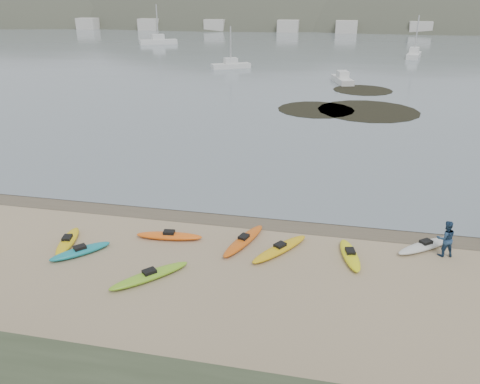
# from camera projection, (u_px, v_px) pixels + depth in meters

# --- Properties ---
(ground) EXTENTS (600.00, 600.00, 0.00)m
(ground) POSITION_uv_depth(u_px,v_px,m) (240.00, 216.00, 26.43)
(ground) COLOR tan
(ground) RESTS_ON ground
(wet_sand) EXTENTS (60.00, 60.00, 0.00)m
(wet_sand) POSITION_uv_depth(u_px,v_px,m) (239.00, 219.00, 26.16)
(wet_sand) COLOR brown
(wet_sand) RESTS_ON ground
(water) EXTENTS (1200.00, 1200.00, 0.00)m
(water) POSITION_uv_depth(u_px,v_px,m) (337.00, 16.00, 297.08)
(water) COLOR slate
(water) RESTS_ON ground
(kayaks) EXTENTS (23.00, 8.76, 0.34)m
(kayaks) POSITION_uv_depth(u_px,v_px,m) (200.00, 250.00, 22.60)
(kayaks) COLOR teal
(kayaks) RESTS_ON ground
(person_east) EXTENTS (1.01, 0.86, 1.81)m
(person_east) POSITION_uv_depth(u_px,v_px,m) (446.00, 239.00, 22.13)
(person_east) COLOR navy
(person_east) RESTS_ON ground
(kelp_mats) EXTENTS (15.16, 21.48, 0.04)m
(kelp_mats) POSITION_uv_depth(u_px,v_px,m) (352.00, 105.00, 53.38)
(kelp_mats) COLOR black
(kelp_mats) RESTS_ON water
(moored_boats) EXTENTS (100.17, 65.81, 1.32)m
(moored_boats) POSITION_uv_depth(u_px,v_px,m) (316.00, 50.00, 102.00)
(moored_boats) COLOR silver
(moored_boats) RESTS_ON ground
(far_hills) EXTENTS (550.00, 135.00, 80.00)m
(far_hills) POSITION_uv_depth(u_px,v_px,m) (423.00, 65.00, 200.12)
(far_hills) COLOR #384235
(far_hills) RESTS_ON ground
(far_town) EXTENTS (199.00, 5.00, 4.00)m
(far_town) POSITION_uv_depth(u_px,v_px,m) (347.00, 27.00, 155.33)
(far_town) COLOR beige
(far_town) RESTS_ON ground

